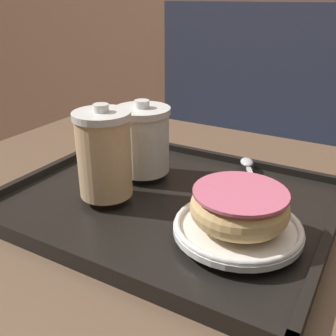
# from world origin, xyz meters

# --- Properties ---
(booth_bench) EXTENTS (1.41, 0.44, 1.00)m
(booth_bench) POSITION_xyz_m (0.13, 0.87, 0.32)
(booth_bench) COLOR #33384C
(booth_bench) RESTS_ON ground_plane
(cafe_table) EXTENTS (0.96, 0.85, 0.72)m
(cafe_table) POSITION_xyz_m (0.00, 0.00, 0.55)
(cafe_table) COLOR brown
(cafe_table) RESTS_ON ground_plane
(serving_tray) EXTENTS (0.48, 0.38, 0.02)m
(serving_tray) POSITION_xyz_m (-0.01, 0.02, 0.73)
(serving_tray) COLOR black
(serving_tray) RESTS_ON cafe_table
(coffee_cup_front) EXTENTS (0.08, 0.08, 0.14)m
(coffee_cup_front) POSITION_xyz_m (-0.09, -0.03, 0.81)
(coffee_cup_front) COLOR #E0B784
(coffee_cup_front) RESTS_ON serving_tray
(coffee_cup_rear) EXTENTS (0.09, 0.09, 0.12)m
(coffee_cup_rear) POSITION_xyz_m (-0.09, 0.07, 0.80)
(coffee_cup_rear) COLOR white
(coffee_cup_rear) RESTS_ON serving_tray
(plate_with_chocolate_donut) EXTENTS (0.16, 0.16, 0.01)m
(plate_with_chocolate_donut) POSITION_xyz_m (0.12, -0.03, 0.75)
(plate_with_chocolate_donut) COLOR white
(plate_with_chocolate_donut) RESTS_ON serving_tray
(donut_chocolate_glazed) EXTENTS (0.12, 0.12, 0.04)m
(donut_chocolate_glazed) POSITION_xyz_m (0.12, -0.03, 0.78)
(donut_chocolate_glazed) COLOR #DBB270
(donut_chocolate_glazed) RESTS_ON plate_with_chocolate_donut
(spoon) EXTENTS (0.08, 0.13, 0.01)m
(spoon) POSITION_xyz_m (0.07, 0.16, 0.75)
(spoon) COLOR silver
(spoon) RESTS_ON serving_tray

